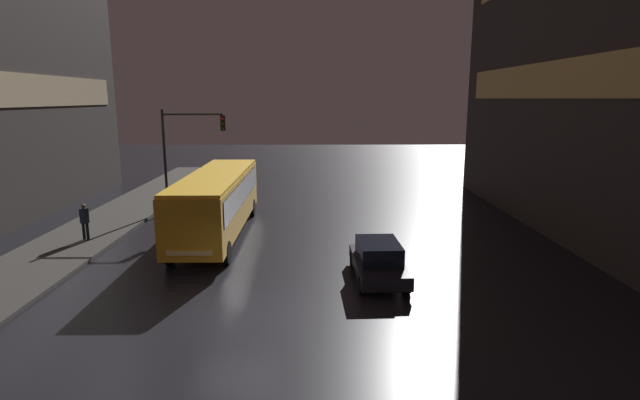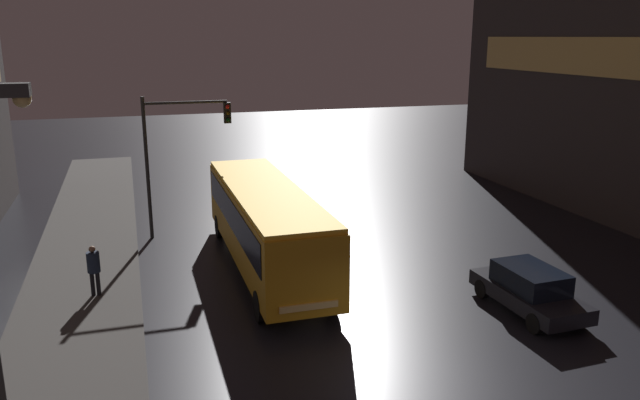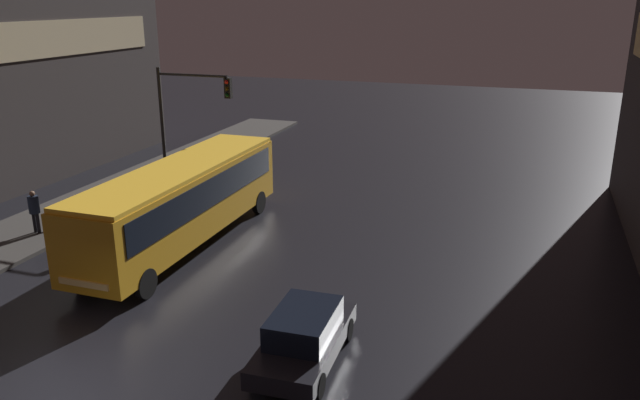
{
  "view_description": "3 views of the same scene",
  "coord_description": "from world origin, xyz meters",
  "px_view_note": "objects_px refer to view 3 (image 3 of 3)",
  "views": [
    {
      "loc": [
        2.57,
        -15.02,
        6.82
      ],
      "look_at": [
        2.82,
        9.87,
        1.74
      ],
      "focal_mm": 28.0,
      "sensor_mm": 36.0,
      "label": 1
    },
    {
      "loc": [
        -6.98,
        -12.74,
        8.65
      ],
      "look_at": [
        0.62,
        11.93,
        1.86
      ],
      "focal_mm": 35.0,
      "sensor_mm": 36.0,
      "label": 2
    },
    {
      "loc": [
        10.06,
        -10.42,
        9.21
      ],
      "look_at": [
        2.51,
        11.62,
        1.65
      ],
      "focal_mm": 35.0,
      "sensor_mm": 36.0,
      "label": 3
    }
  ],
  "objects_px": {
    "car_taxi": "(304,336)",
    "traffic_light_main": "(186,111)",
    "bus_near": "(182,197)",
    "pedestrian_mid": "(34,208)"
  },
  "relations": [
    {
      "from": "car_taxi",
      "to": "traffic_light_main",
      "type": "xyz_separation_m",
      "value": [
        -10.03,
        11.43,
        3.48
      ]
    },
    {
      "from": "bus_near",
      "to": "car_taxi",
      "type": "xyz_separation_m",
      "value": [
        7.29,
        -6.23,
        -1.21
      ]
    },
    {
      "from": "car_taxi",
      "to": "traffic_light_main",
      "type": "bearing_deg",
      "value": -50.79
    },
    {
      "from": "car_taxi",
      "to": "traffic_light_main",
      "type": "relative_size",
      "value": 0.69
    },
    {
      "from": "car_taxi",
      "to": "traffic_light_main",
      "type": "height_order",
      "value": "traffic_light_main"
    },
    {
      "from": "pedestrian_mid",
      "to": "traffic_light_main",
      "type": "distance_m",
      "value": 7.8
    },
    {
      "from": "bus_near",
      "to": "traffic_light_main",
      "type": "bearing_deg",
      "value": -62.26
    },
    {
      "from": "bus_near",
      "to": "car_taxi",
      "type": "height_order",
      "value": "bus_near"
    },
    {
      "from": "pedestrian_mid",
      "to": "traffic_light_main",
      "type": "height_order",
      "value": "traffic_light_main"
    },
    {
      "from": "bus_near",
      "to": "car_taxi",
      "type": "bearing_deg",
      "value": 139.47
    }
  ]
}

